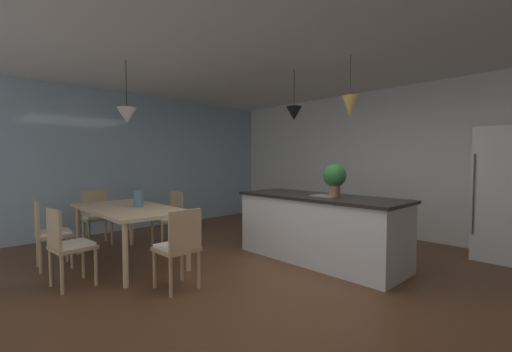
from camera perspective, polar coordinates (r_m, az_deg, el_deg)
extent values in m
cube|color=brown|center=(3.93, 4.64, -18.22)|extent=(10.00, 8.40, 0.04)
cube|color=white|center=(3.92, 4.81, 23.31)|extent=(10.00, 8.40, 0.12)
cube|color=white|center=(6.47, 24.42, 2.19)|extent=(10.00, 0.12, 2.70)
cube|color=#9EB7C6|center=(7.06, -20.62, 2.29)|extent=(0.06, 8.40, 2.70)
cube|color=#D1B284|center=(4.79, -21.22, -5.29)|extent=(1.89, 0.95, 0.04)
cylinder|color=#D1B284|center=(5.79, -20.78, -7.58)|extent=(0.06, 0.06, 0.73)
cylinder|color=#D1B284|center=(4.27, -11.65, -11.11)|extent=(0.06, 0.06, 0.73)
cylinder|color=#D1B284|center=(5.54, -28.38, -8.18)|extent=(0.06, 0.06, 0.73)
cylinder|color=#D1B284|center=(3.93, -21.68, -12.47)|extent=(0.06, 0.06, 0.73)
cube|color=tan|center=(6.02, -25.75, -6.66)|extent=(0.42, 0.42, 0.04)
cube|color=white|center=(6.01, -25.75, -6.33)|extent=(0.38, 0.38, 0.03)
cube|color=tan|center=(6.16, -26.21, -4.29)|extent=(0.05, 0.38, 0.42)
cylinder|color=tan|center=(5.94, -23.68, -8.94)|extent=(0.04, 0.04, 0.41)
cylinder|color=tan|center=(5.86, -26.91, -9.17)|extent=(0.04, 0.04, 0.41)
cylinder|color=tan|center=(6.26, -24.57, -8.36)|extent=(0.04, 0.04, 0.41)
cylinder|color=tan|center=(6.18, -27.64, -8.57)|extent=(0.04, 0.04, 0.41)
cube|color=tan|center=(5.02, -31.54, -8.62)|extent=(0.44, 0.44, 0.04)
cube|color=white|center=(5.01, -31.55, -8.23)|extent=(0.39, 0.39, 0.03)
cube|color=tan|center=(4.97, -33.68, -6.10)|extent=(0.38, 0.07, 0.42)
cylinder|color=tan|center=(5.25, -29.81, -10.60)|extent=(0.04, 0.04, 0.41)
cylinder|color=tan|center=(4.92, -29.25, -11.46)|extent=(0.04, 0.04, 0.41)
cylinder|color=tan|center=(5.22, -33.58, -10.78)|extent=(0.04, 0.04, 0.41)
cylinder|color=tan|center=(4.89, -33.27, -11.67)|extent=(0.04, 0.04, 0.41)
cube|color=tan|center=(4.21, -29.12, -10.71)|extent=(0.44, 0.44, 0.04)
cube|color=white|center=(4.20, -29.13, -10.24)|extent=(0.39, 0.39, 0.03)
cube|color=tan|center=(4.11, -31.59, -7.82)|extent=(0.38, 0.07, 0.42)
cylinder|color=tan|center=(4.47, -27.70, -12.85)|extent=(0.04, 0.04, 0.41)
cylinder|color=tan|center=(4.17, -25.97, -13.96)|extent=(0.04, 0.04, 0.41)
cylinder|color=tan|center=(4.37, -31.98, -13.33)|extent=(0.04, 0.04, 0.41)
cylinder|color=tan|center=(4.06, -30.55, -14.53)|extent=(0.04, 0.04, 0.41)
cube|color=tan|center=(5.55, -15.18, -7.25)|extent=(0.41, 0.41, 0.04)
cube|color=white|center=(5.55, -15.19, -6.89)|extent=(0.37, 0.37, 0.03)
cube|color=tan|center=(5.60, -13.57, -4.76)|extent=(0.38, 0.04, 0.42)
cylinder|color=tan|center=(5.37, -15.95, -10.04)|extent=(0.04, 0.04, 0.41)
cylinder|color=tan|center=(5.67, -17.50, -9.38)|extent=(0.04, 0.04, 0.41)
cylinder|color=tan|center=(5.53, -12.75, -9.64)|extent=(0.04, 0.04, 0.41)
cylinder|color=tan|center=(5.82, -14.42, -9.03)|extent=(0.04, 0.04, 0.41)
cube|color=tan|center=(3.73, -13.61, -12.15)|extent=(0.41, 0.41, 0.04)
cube|color=white|center=(3.72, -13.62, -11.63)|extent=(0.37, 0.37, 0.03)
cube|color=tan|center=(3.53, -12.14, -9.16)|extent=(0.04, 0.38, 0.42)
cylinder|color=tan|center=(3.86, -17.16, -15.17)|extent=(0.04, 0.04, 0.41)
cylinder|color=tan|center=(4.02, -12.71, -14.39)|extent=(0.04, 0.04, 0.41)
cylinder|color=tan|center=(3.57, -14.55, -16.61)|extent=(0.04, 0.04, 0.41)
cylinder|color=tan|center=(3.74, -9.86, -15.65)|extent=(0.04, 0.04, 0.41)
cube|color=silver|center=(4.67, 10.83, -8.96)|extent=(2.29, 0.81, 0.88)
cube|color=black|center=(4.60, 10.88, -3.59)|extent=(2.35, 0.87, 0.04)
cube|color=gray|center=(4.53, 12.10, -3.38)|extent=(0.36, 0.30, 0.01)
cube|color=silver|center=(5.68, 37.18, -2.50)|extent=(0.67, 0.64, 1.84)
cylinder|color=#4C4C4C|center=(5.41, 33.48, -2.63)|extent=(0.02, 0.02, 1.10)
cylinder|color=black|center=(4.81, -21.55, 14.62)|extent=(0.01, 0.01, 0.62)
cone|color=#B7B7B7|center=(4.74, -21.46, 9.73)|extent=(0.25, 0.25, 0.21)
cylinder|color=black|center=(4.97, 6.62, 14.90)|extent=(0.01, 0.01, 0.54)
cone|color=black|center=(4.91, 6.59, 10.72)|extent=(0.23, 0.23, 0.20)
cylinder|color=black|center=(4.45, 16.05, 16.43)|extent=(0.01, 0.01, 0.51)
cone|color=olive|center=(4.38, 15.98, 11.49)|extent=(0.20, 0.20, 0.27)
cylinder|color=#8C664C|center=(4.46, 13.40, -2.56)|extent=(0.14, 0.14, 0.15)
sphere|color=#2D6B33|center=(4.45, 13.43, 0.07)|extent=(0.30, 0.30, 0.30)
cylinder|color=slate|center=(4.76, -19.70, -3.74)|extent=(0.13, 0.13, 0.22)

